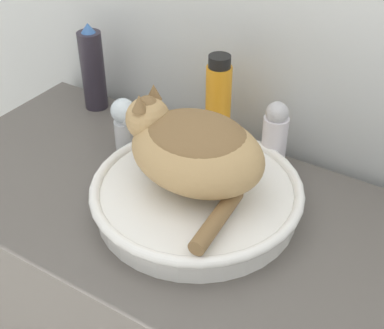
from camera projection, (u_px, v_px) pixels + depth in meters
The scene contains 6 objects.
sink_basin at pixel (196, 195), 0.98m from camera, with size 0.39×0.39×0.06m.
cat at pixel (192, 148), 0.92m from camera, with size 0.26×0.25×0.16m.
faucet at pixel (126, 123), 1.10m from camera, with size 0.12×0.07×0.14m.
deodorant_stick at pixel (275, 136), 1.06m from camera, with size 0.05×0.05×0.15m.
shampoo_bottle_tall at pixel (218, 105), 1.10m from camera, with size 0.05×0.05×0.21m.
hairspray_can_black at pixel (93, 69), 1.25m from camera, with size 0.06×0.06×0.21m.
Camera 1 is at (0.40, -0.38, 1.47)m, focal length 50.00 mm.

